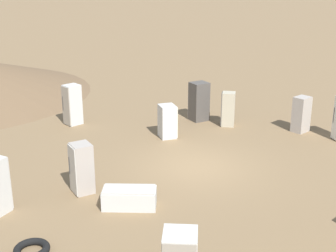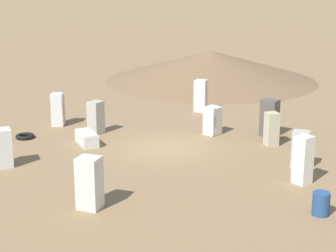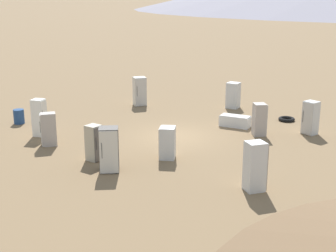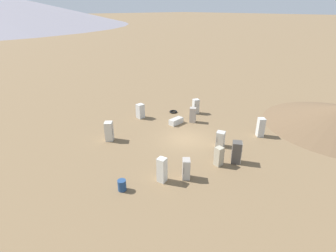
{
  "view_description": "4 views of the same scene",
  "coord_description": "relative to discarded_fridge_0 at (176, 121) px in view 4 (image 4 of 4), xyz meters",
  "views": [
    {
      "loc": [
        -0.66,
        15.97,
        7.02
      ],
      "look_at": [
        1.08,
        -0.32,
        1.46
      ],
      "focal_mm": 50.0,
      "sensor_mm": 36.0,
      "label": 1
    },
    {
      "loc": [
        -23.65,
        8.45,
        8.09
      ],
      "look_at": [
        -1.22,
        0.26,
        1.44
      ],
      "focal_mm": 60.0,
      "sensor_mm": 36.0,
      "label": 2
    },
    {
      "loc": [
        11.72,
        -19.97,
        7.11
      ],
      "look_at": [
        0.28,
        -1.22,
        0.88
      ],
      "focal_mm": 50.0,
      "sensor_mm": 36.0,
      "label": 3
    },
    {
      "loc": [
        -16.35,
        -15.74,
        11.72
      ],
      "look_at": [
        -1.44,
        0.88,
        1.55
      ],
      "focal_mm": 28.0,
      "sensor_mm": 36.0,
      "label": 4
    }
  ],
  "objects": [
    {
      "name": "discarded_fridge_3",
      "position": [
        -1.73,
        -8.96,
        0.62
      ],
      "size": [
        1.07,
        1.06,
        1.87
      ],
      "rotation": [
        0.0,
        0.0,
        3.78
      ],
      "color": "#4C4742",
      "rests_on": "ground_plane"
    },
    {
      "name": "discarded_fridge_7",
      "position": [
        -7.42,
        1.47,
        0.63
      ],
      "size": [
        1.05,
        1.06,
        1.87
      ],
      "rotation": [
        0.0,
        0.0,
        4.01
      ],
      "color": "beige",
      "rests_on": "ground_plane"
    },
    {
      "name": "discarded_fridge_1",
      "position": [
        -3.11,
        -8.26,
        0.49
      ],
      "size": [
        0.65,
        0.6,
        1.6
      ],
      "rotation": [
        0.0,
        0.0,
        4.65
      ],
      "color": "#B2A88E",
      "rests_on": "ground_plane"
    },
    {
      "name": "discarded_fridge_5",
      "position": [
        1.72,
        -0.86,
        0.53
      ],
      "size": [
        0.91,
        0.91,
        1.68
      ],
      "rotation": [
        0.0,
        0.0,
        5.35
      ],
      "color": "#A89E93",
      "rests_on": "ground_plane"
    },
    {
      "name": "discarded_fridge_2",
      "position": [
        3.92,
        0.71,
        0.57
      ],
      "size": [
        0.85,
        0.84,
        1.76
      ],
      "rotation": [
        0.0,
        0.0,
        2.78
      ],
      "color": "silver",
      "rests_on": "ground_plane"
    },
    {
      "name": "discarded_fridge_10",
      "position": [
        -0.49,
        -6.39,
        0.41
      ],
      "size": [
        0.92,
        0.93,
        1.45
      ],
      "rotation": [
        0.0,
        0.0,
        2.0
      ],
      "color": "silver",
      "rests_on": "ground_plane"
    },
    {
      "name": "discarded_fridge_9",
      "position": [
        -7.93,
        -6.86,
        0.66
      ],
      "size": [
        0.75,
        0.73,
        1.93
      ],
      "rotation": [
        0.0,
        0.0,
        5.01
      ],
      "color": "silver",
      "rests_on": "ground_plane"
    },
    {
      "name": "scrap_tire",
      "position": [
        2.07,
        2.69,
        -0.21
      ],
      "size": [
        0.94,
        0.94,
        0.19
      ],
      "color": "black",
      "rests_on": "ground_plane"
    },
    {
      "name": "ground_plane",
      "position": [
        -1.9,
        -3.27,
        -0.31
      ],
      "size": [
        1000.0,
        1000.0,
        0.0
      ],
      "primitive_type": "plane",
      "color": "brown"
    },
    {
      "name": "discarded_fridge_0",
      "position": [
        0.0,
        0.0,
        0.0
      ],
      "size": [
        1.7,
        0.86,
        0.62
      ],
      "rotation": [
        0.0,
        0.0,
        4.79
      ],
      "color": "silver",
      "rests_on": "ground_plane"
    },
    {
      "name": "rusty_barrel",
      "position": [
        -10.71,
        -5.8,
        0.1
      ],
      "size": [
        0.59,
        0.59,
        0.82
      ],
      "color": "navy",
      "rests_on": "ground_plane"
    },
    {
      "name": "discarded_fridge_8",
      "position": [
        -1.89,
        4.01,
        0.51
      ],
      "size": [
        0.78,
        0.81,
        1.65
      ],
      "rotation": [
        0.0,
        0.0,
        0.04
      ],
      "color": "silver",
      "rests_on": "ground_plane"
    },
    {
      "name": "discarded_fridge_6",
      "position": [
        -6.37,
        -7.78,
        0.5
      ],
      "size": [
        0.9,
        0.91,
        1.61
      ],
      "rotation": [
        0.0,
        0.0,
        2.4
      ],
      "color": "#A89E93",
      "rests_on": "ground_plane"
    },
    {
      "name": "discarded_fridge_4",
      "position": [
        4.13,
        -7.71,
        0.64
      ],
      "size": [
        0.93,
        0.95,
        1.9
      ],
      "rotation": [
        0.0,
        0.0,
        5.58
      ],
      "color": "silver",
      "rests_on": "ground_plane"
    }
  ]
}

